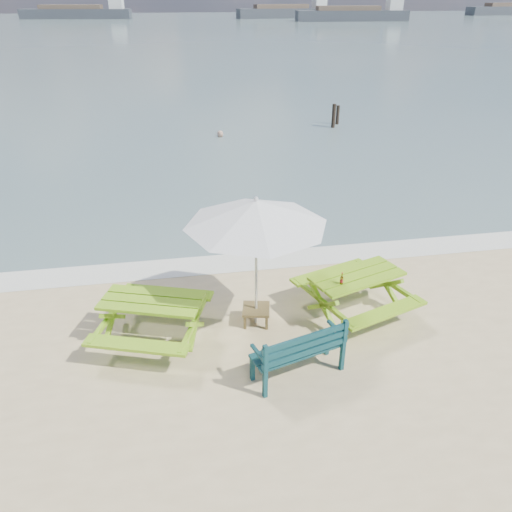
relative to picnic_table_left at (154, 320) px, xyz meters
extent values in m
plane|color=slate|center=(2.16, 83.01, -0.40)|extent=(300.00, 300.00, 0.00)
cube|color=silver|center=(2.16, 2.61, -0.40)|extent=(22.00, 0.90, 0.01)
cube|color=#75A719|center=(0.00, 0.00, 0.41)|extent=(1.94, 1.36, 0.06)
cube|color=#75A719|center=(0.27, 0.78, 0.08)|extent=(1.77, 0.87, 0.06)
cube|color=#75A719|center=(-0.27, -0.78, 0.08)|extent=(1.77, 0.87, 0.06)
cube|color=#75A719|center=(0.00, 0.00, -0.03)|extent=(1.89, 1.48, 0.75)
cube|color=#74A218|center=(3.88, 0.19, 0.42)|extent=(1.97, 1.38, 0.06)
cube|color=#74A218|center=(3.60, 0.98, 0.09)|extent=(1.79, 0.89, 0.06)
cube|color=#74A218|center=(4.15, -0.60, 0.09)|extent=(1.79, 0.89, 0.06)
cube|color=#74A218|center=(3.88, 0.19, -0.03)|extent=(1.92, 1.50, 0.76)
cube|color=#0D343A|center=(2.32, -1.37, 0.08)|extent=(1.63, 0.89, 0.04)
cube|color=#0D343A|center=(2.39, -1.60, 0.35)|extent=(1.51, 0.49, 0.40)
cube|color=#0D343A|center=(2.32, -1.37, -0.16)|extent=(1.54, 0.93, 0.49)
cube|color=brown|center=(1.91, 0.18, -0.10)|extent=(0.60, 0.60, 0.05)
cube|color=brown|center=(1.91, 0.18, -0.26)|extent=(0.53, 0.53, 0.28)
cylinder|color=silver|center=(1.91, 0.18, 0.81)|extent=(0.05, 0.05, 2.44)
cone|color=silver|center=(1.91, 0.18, 1.88)|extent=(3.00, 3.00, 0.46)
cylinder|color=brown|center=(3.46, -0.07, 0.52)|extent=(0.06, 0.06, 0.14)
cylinder|color=brown|center=(3.46, -0.07, 0.65)|extent=(0.02, 0.02, 0.07)
cylinder|color=#AD1325|center=(3.46, -0.07, 0.52)|extent=(0.06, 0.06, 0.06)
imported|color=tan|center=(2.77, 14.20, -0.94)|extent=(0.66, 0.53, 1.59)
cylinder|color=black|center=(8.16, 14.91, 0.03)|extent=(0.18, 0.18, 1.28)
cylinder|color=black|center=(8.56, 15.51, -0.06)|extent=(0.16, 0.16, 1.08)
cube|color=#363A40|center=(30.42, 122.22, 0.59)|extent=(23.50, 6.66, 2.20)
cube|color=silver|center=(39.17, 123.24, 2.79)|extent=(3.11, 3.30, 2.20)
cube|color=#363A40|center=(41.46, 105.82, 0.59)|extent=(24.34, 5.65, 2.20)
cube|color=silver|center=(50.60, 105.19, 2.79)|extent=(3.09, 3.19, 2.20)
cube|color=#363A40|center=(-18.48, 127.02, 0.59)|extent=(25.50, 7.13, 2.20)
cube|color=silver|center=(-8.98, 125.81, 2.79)|extent=(3.38, 3.36, 2.20)
camera|label=1|loc=(0.54, -7.58, 5.23)|focal=35.00mm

